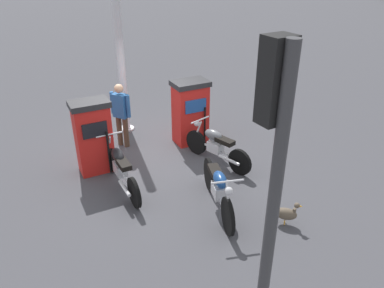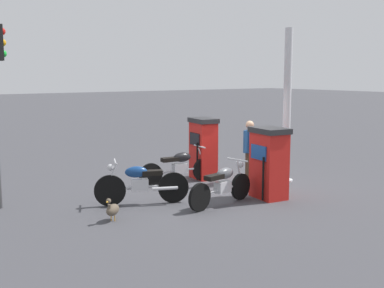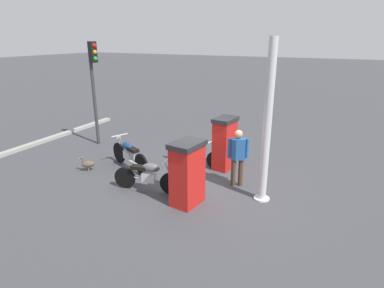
% 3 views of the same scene
% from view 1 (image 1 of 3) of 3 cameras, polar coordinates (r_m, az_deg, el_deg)
% --- Properties ---
extents(ground_plane, '(120.00, 120.00, 0.00)m').
position_cam_1_polar(ground_plane, '(8.70, -5.85, -2.44)').
color(ground_plane, '#424247').
extents(fuel_pump_near, '(0.66, 0.86, 1.62)m').
position_cam_1_polar(fuel_pump_near, '(8.16, -14.88, 1.12)').
color(fuel_pump_near, red).
rests_on(fuel_pump_near, ground).
extents(fuel_pump_far, '(0.73, 0.93, 1.60)m').
position_cam_1_polar(fuel_pump_far, '(9.17, -0.25, 4.96)').
color(fuel_pump_far, red).
rests_on(fuel_pump_far, ground).
extents(motorcycle_near_pump, '(2.10, 0.59, 0.94)m').
position_cam_1_polar(motorcycle_near_pump, '(7.64, -10.96, -3.47)').
color(motorcycle_near_pump, black).
rests_on(motorcycle_near_pump, ground).
extents(motorcycle_far_pump, '(1.88, 0.58, 0.93)m').
position_cam_1_polar(motorcycle_far_pump, '(8.35, 3.69, -0.24)').
color(motorcycle_far_pump, black).
rests_on(motorcycle_far_pump, ground).
extents(motorcycle_extra, '(1.89, 0.92, 0.97)m').
position_cam_1_polar(motorcycle_extra, '(6.84, 4.07, -6.73)').
color(motorcycle_extra, black).
rests_on(motorcycle_extra, ground).
extents(attendant_person, '(0.55, 0.34, 1.59)m').
position_cam_1_polar(attendant_person, '(9.09, -10.85, 4.90)').
color(attendant_person, '#473828').
rests_on(attendant_person, ground).
extents(wandering_duck, '(0.43, 0.40, 0.48)m').
position_cam_1_polar(wandering_duck, '(6.83, 14.27, -10.25)').
color(wandering_duck, brown).
rests_on(wandering_duck, ground).
extents(roadside_traffic_light, '(0.38, 0.25, 3.76)m').
position_cam_1_polar(roadside_traffic_light, '(3.36, 12.03, -4.54)').
color(roadside_traffic_light, '#38383A').
rests_on(roadside_traffic_light, ground).
extents(canopy_support_pole, '(0.40, 0.40, 3.92)m').
position_cam_1_polar(canopy_support_pole, '(9.69, -10.86, 12.43)').
color(canopy_support_pole, silver).
rests_on(canopy_support_pole, ground).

